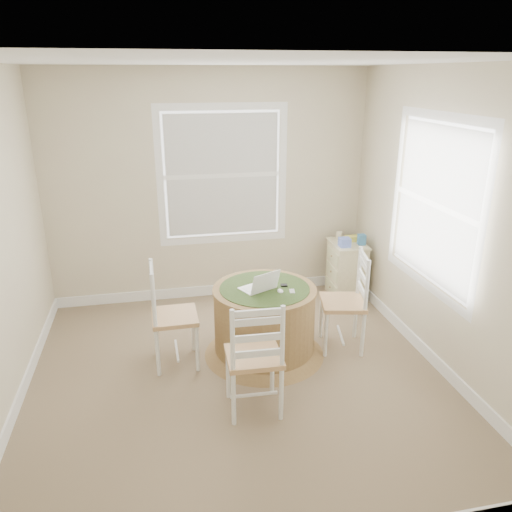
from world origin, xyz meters
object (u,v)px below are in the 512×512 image
object	(u,v)px
corner_chest	(346,270)
chair_near	(254,356)
chair_right	(343,302)
chair_left	(175,316)
round_table	(264,318)
laptop	(259,287)

from	to	relation	value
corner_chest	chair_near	bearing A→B (deg)	-126.32
chair_right	corner_chest	world-z (taller)	chair_right
chair_left	chair_right	size ratio (longest dim) A/B	1.00
round_table	chair_near	size ratio (longest dim) A/B	1.19
chair_right	round_table	bearing A→B (deg)	-79.84
round_table	chair_near	distance (m)	0.84
chair_left	corner_chest	bearing A→B (deg)	-63.58
laptop	corner_chest	size ratio (longest dim) A/B	0.56
chair_left	chair_right	xyz separation A→B (m)	(1.58, -0.04, 0.00)
chair_left	chair_right	bearing A→B (deg)	-92.13
round_table	corner_chest	xyz separation A→B (m)	(1.23, 1.07, -0.03)
round_table	corner_chest	distance (m)	1.63
chair_left	chair_near	world-z (taller)	same
laptop	corner_chest	world-z (taller)	laptop
chair_near	chair_right	bearing A→B (deg)	-141.09
corner_chest	chair_left	bearing A→B (deg)	-150.32
chair_left	laptop	size ratio (longest dim) A/B	2.51
chair_right	chair_left	bearing A→B (deg)	-79.35
chair_left	chair_near	bearing A→B (deg)	-145.89
round_table	corner_chest	size ratio (longest dim) A/B	1.68
chair_near	chair_right	xyz separation A→B (m)	(1.02, 0.77, 0.00)
chair_left	chair_near	xyz separation A→B (m)	(0.56, -0.80, 0.00)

